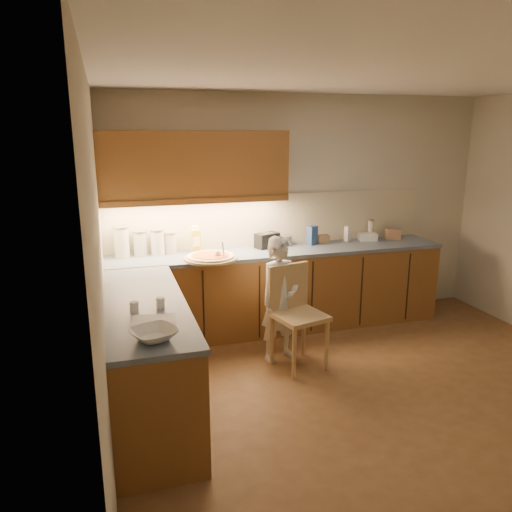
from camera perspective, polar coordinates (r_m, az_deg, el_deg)
The scene contains 24 objects.
room at distance 4.04m, azimuth 16.12°, elevation 6.09°, with size 4.54×4.50×2.62m.
l_counter at distance 5.08m, azimuth -1.49°, elevation -5.87°, with size 3.77×2.62×0.92m.
backsplash at distance 5.72m, azimuth 1.79°, elevation 4.21°, with size 3.75×0.02×0.58m, color beige.
upper_cabinets at distance 5.27m, azimuth -7.05°, elevation 10.23°, with size 1.95×0.36×0.73m.
pizza_on_board at distance 5.11m, azimuth -5.18°, elevation -0.13°, with size 0.54×0.54×0.22m.
child at distance 4.85m, azimuth 2.80°, elevation -4.95°, with size 0.45×0.30×1.23m, color silver.
wooden_chair at distance 4.76m, azimuth 4.48°, elevation -6.02°, with size 0.53×0.53×0.97m.
mixing_bowl at distance 3.26m, azimuth -11.60°, elevation -8.73°, with size 0.29×0.29×0.07m, color white.
canister_a at distance 5.33m, azimuth -15.12°, elevation 1.58°, with size 0.16×0.16×0.33m.
canister_b at distance 5.37m, azimuth -13.09°, elevation 1.46°, with size 0.15×0.15×0.27m.
canister_c at distance 5.35m, azimuth -11.18°, elevation 1.58°, with size 0.15×0.15×0.28m.
canister_d at distance 5.41m, azimuth -9.77°, elevation 1.54°, with size 0.14×0.14×0.23m.
oil_jug at distance 5.39m, azimuth -6.90°, elevation 1.79°, with size 0.11×0.08×0.29m.
toaster at distance 5.59m, azimuth 1.26°, elevation 1.80°, with size 0.30×0.23×0.17m.
steel_pot at distance 5.71m, azimuth 3.40°, elevation 1.80°, with size 0.15×0.15×0.11m.
blue_box at distance 5.77m, azimuth 6.45°, elevation 2.37°, with size 0.11×0.08×0.22m, color #2E4E8A.
card_box_a at distance 5.87m, azimuth 7.68°, elevation 1.93°, with size 0.14×0.10×0.10m, color #957350.
white_bottle at distance 6.00m, azimuth 10.43°, elevation 2.51°, with size 0.06×0.06×0.18m, color silver.
flat_pack at distance 6.12m, azimuth 12.64°, elevation 2.15°, with size 0.21×0.15×0.08m, color silver.
tall_jar at distance 6.18m, azimuth 12.97°, elevation 2.99°, with size 0.08×0.08×0.23m.
card_box_b at distance 6.24m, azimuth 15.37°, elevation 2.44°, with size 0.17×0.13×0.13m, color #A17657.
dough_cloth at distance 3.53m, azimuth -11.63°, elevation -7.35°, with size 0.30×0.23×0.02m, color white.
spice_jar_a at distance 3.73m, azimuth -13.74°, elevation -5.73°, with size 0.06×0.06×0.09m, color silver.
spice_jar_b at distance 3.78m, azimuth -10.87°, elevation -5.33°, with size 0.06×0.06×0.08m, color silver.
Camera 1 is at (-2.18, -3.35, 2.22)m, focal length 35.00 mm.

